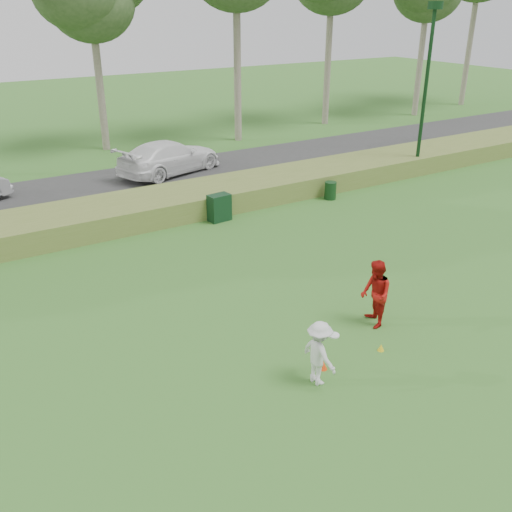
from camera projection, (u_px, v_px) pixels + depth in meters
ground at (339, 359)px, 14.33m from camera, size 120.00×120.00×0.00m
reed_strip at (155, 207)px, 23.47m from camera, size 80.00×3.00×0.90m
park_road at (116, 186)px, 27.53m from camera, size 80.00×6.00×0.06m
lamp_post at (429, 60)px, 27.24m from camera, size 0.70×0.70×8.18m
player_white at (319, 353)px, 13.14m from camera, size 0.86×1.07×1.61m
player_red at (376, 294)px, 15.45m from camera, size 1.02×1.14×1.91m
cone_orange at (323, 365)px, 13.89m from camera, size 0.21×0.21×0.23m
cone_yellow at (381, 347)px, 14.63m from camera, size 0.17×0.17×0.19m
utility_cabinet at (219, 208)px, 23.07m from camera, size 0.93×0.63×1.10m
trash_bin at (330, 191)px, 25.63m from camera, size 0.56×0.56×0.79m
car_right at (170, 157)px, 29.09m from camera, size 6.17×3.95×1.66m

